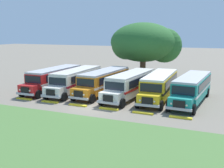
% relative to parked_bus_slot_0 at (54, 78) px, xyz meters
% --- Properties ---
extents(ground_plane, '(220.00, 220.00, 0.00)m').
position_rel_parked_bus_slot_0_xyz_m(ground_plane, '(8.68, -5.92, -1.58)').
color(ground_plane, slate).
extents(foreground_grass_strip, '(80.00, 10.81, 0.01)m').
position_rel_parked_bus_slot_0_xyz_m(foreground_grass_strip, '(8.68, -13.97, -1.58)').
color(foreground_grass_strip, '#4C7538').
rests_on(foreground_grass_strip, ground_plane).
extents(parked_bus_slot_0, '(2.75, 10.85, 2.82)m').
position_rel_parked_bus_slot_0_xyz_m(parked_bus_slot_0, '(0.00, 0.00, 0.00)').
color(parked_bus_slot_0, red).
rests_on(parked_bus_slot_0, ground_plane).
extents(parked_bus_slot_1, '(2.97, 10.88, 2.82)m').
position_rel_parked_bus_slot_0_xyz_m(parked_bus_slot_1, '(3.24, 0.10, 0.00)').
color(parked_bus_slot_1, silver).
rests_on(parked_bus_slot_1, ground_plane).
extents(parked_bus_slot_2, '(3.11, 10.90, 2.82)m').
position_rel_parked_bus_slot_0_xyz_m(parked_bus_slot_2, '(6.83, 0.66, 0.00)').
color(parked_bus_slot_2, orange).
rests_on(parked_bus_slot_2, ground_plane).
extents(parked_bus_slot_3, '(3.22, 10.92, 2.82)m').
position_rel_parked_bus_slot_0_xyz_m(parked_bus_slot_3, '(10.56, 0.14, 0.00)').
color(parked_bus_slot_3, silver).
rests_on(parked_bus_slot_3, ground_plane).
extents(parked_bus_slot_4, '(3.11, 10.90, 2.82)m').
position_rel_parked_bus_slot_0_xyz_m(parked_bus_slot_4, '(13.79, 0.75, 0.00)').
color(parked_bus_slot_4, yellow).
rests_on(parked_bus_slot_4, ground_plane).
extents(parked_bus_slot_5, '(3.20, 10.91, 2.82)m').
position_rel_parked_bus_slot_0_xyz_m(parked_bus_slot_5, '(17.40, 0.67, 0.00)').
color(parked_bus_slot_5, teal).
rests_on(parked_bus_slot_5, ground_plane).
extents(curb_wheelstop_0, '(2.00, 0.36, 0.15)m').
position_rel_parked_bus_slot_0_xyz_m(curb_wheelstop_0, '(-0.05, -5.83, -1.51)').
color(curb_wheelstop_0, yellow).
rests_on(curb_wheelstop_0, ground_plane).
extents(curb_wheelstop_1, '(2.00, 0.36, 0.15)m').
position_rel_parked_bus_slot_0_xyz_m(curb_wheelstop_1, '(3.44, -5.83, -1.51)').
color(curb_wheelstop_1, yellow).
rests_on(curb_wheelstop_1, ground_plane).
extents(curb_wheelstop_2, '(2.00, 0.36, 0.15)m').
position_rel_parked_bus_slot_0_xyz_m(curb_wheelstop_2, '(6.93, -5.83, -1.51)').
color(curb_wheelstop_2, yellow).
rests_on(curb_wheelstop_2, ground_plane).
extents(curb_wheelstop_3, '(2.00, 0.36, 0.15)m').
position_rel_parked_bus_slot_0_xyz_m(curb_wheelstop_3, '(10.42, -5.83, -1.51)').
color(curb_wheelstop_3, yellow).
rests_on(curb_wheelstop_3, ground_plane).
extents(curb_wheelstop_4, '(2.00, 0.36, 0.15)m').
position_rel_parked_bus_slot_0_xyz_m(curb_wheelstop_4, '(13.91, -5.83, -1.51)').
color(curb_wheelstop_4, yellow).
rests_on(curb_wheelstop_4, ground_plane).
extents(curb_wheelstop_5, '(2.00, 0.36, 0.15)m').
position_rel_parked_bus_slot_0_xyz_m(curb_wheelstop_5, '(17.41, -5.83, -1.51)').
color(curb_wheelstop_5, yellow).
rests_on(curb_wheelstop_5, ground_plane).
extents(broad_shade_tree, '(10.87, 11.02, 8.94)m').
position_rel_parked_bus_slot_0_xyz_m(broad_shade_tree, '(8.24, 13.28, 4.19)').
color(broad_shade_tree, brown).
rests_on(broad_shade_tree, ground_plane).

